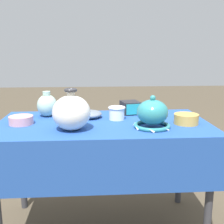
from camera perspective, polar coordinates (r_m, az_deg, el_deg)
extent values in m
cylinder|color=#38383D|center=(1.72, 19.15, -16.15)|extent=(0.04, 0.04, 0.68)
cylinder|color=#38383D|center=(2.15, -17.90, -10.11)|extent=(0.04, 0.04, 0.68)
cylinder|color=#38383D|center=(2.18, 13.63, -9.51)|extent=(0.04, 0.04, 0.68)
cube|color=#38383D|center=(1.71, -1.80, -2.77)|extent=(1.26, 0.64, 0.03)
cube|color=#234C9E|center=(1.71, -1.80, -2.19)|extent=(1.28, 0.66, 0.01)
cube|color=#234C9E|center=(1.44, -1.27, -11.27)|extent=(1.28, 0.01, 0.30)
ellipsoid|color=white|center=(1.54, -8.25, -0.16)|extent=(0.21, 0.21, 0.19)
cylinder|color=white|center=(1.52, -8.38, 3.79)|extent=(0.04, 0.04, 0.03)
torus|color=#2D2D33|center=(1.52, -8.40, 4.43)|extent=(0.07, 0.07, 0.02)
torus|color=teal|center=(1.61, 8.12, -2.76)|extent=(0.21, 0.21, 0.02)
ellipsoid|color=teal|center=(1.59, 8.21, -0.04)|extent=(0.18, 0.18, 0.14)
sphere|color=teal|center=(1.57, 8.30, 2.83)|extent=(0.03, 0.03, 0.03)
cone|color=white|center=(1.63, 11.70, -2.67)|extent=(0.01, 0.03, 0.03)
cone|color=white|center=(1.70, 9.70, -1.98)|extent=(0.03, 0.03, 0.03)
cone|color=white|center=(1.70, 6.66, -1.87)|extent=(0.03, 0.02, 0.03)
cone|color=white|center=(1.63, 4.59, -2.42)|extent=(0.03, 0.03, 0.03)
cone|color=white|center=(1.55, 5.07, -3.29)|extent=(0.03, 0.03, 0.03)
cone|color=white|center=(1.51, 8.05, -3.81)|extent=(0.03, 0.02, 0.03)
cone|color=white|center=(1.54, 11.09, -3.50)|extent=(0.03, 0.03, 0.03)
cube|color=#232328|center=(1.93, 3.72, 0.94)|extent=(0.14, 0.15, 0.09)
cube|color=teal|center=(1.87, 4.41, 0.54)|extent=(0.10, 0.03, 0.07)
cylinder|color=white|center=(1.76, 0.98, -0.32)|extent=(0.10, 0.10, 0.08)
torus|color=white|center=(1.76, 0.99, 0.89)|extent=(0.11, 0.11, 0.01)
ellipsoid|color=slate|center=(1.81, -4.61, -0.42)|extent=(0.16, 0.16, 0.05)
cylinder|color=gold|center=(1.72, 14.82, -1.37)|extent=(0.15, 0.15, 0.06)
ellipsoid|color=#A8CCB7|center=(1.89, -13.04, 1.30)|extent=(0.13, 0.13, 0.15)
cylinder|color=#A8CCB7|center=(1.88, -13.16, 3.73)|extent=(0.05, 0.05, 0.03)
cylinder|color=#D19399|center=(1.74, -17.98, -1.58)|extent=(0.14, 0.14, 0.05)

